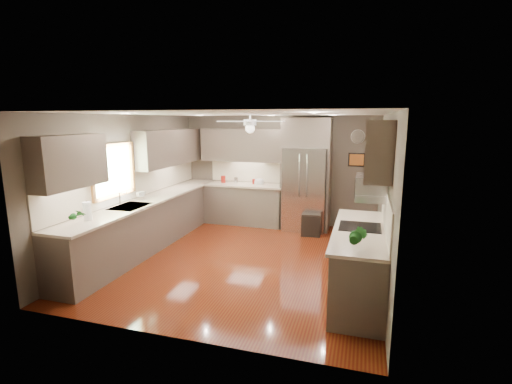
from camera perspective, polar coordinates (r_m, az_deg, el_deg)
The scene contains 27 objects.
floor at distance 6.62m, azimuth -1.65°, elevation -10.26°, with size 5.00×5.00×0.00m, color #4C130A.
ceiling at distance 6.17m, azimuth -1.78°, elevation 11.92°, with size 5.00×5.00×0.00m, color white.
wall_back at distance 8.65m, azimuth 3.46°, elevation 3.36°, with size 4.50×4.50×0.00m, color brown.
wall_front at distance 4.04m, azimuth -12.89°, elevation -5.86°, with size 4.50×4.50×0.00m, color brown.
wall_left at distance 7.29m, azimuth -18.78°, elevation 1.33°, with size 5.00×5.00×0.00m, color brown.
wall_right at distance 5.98m, azimuth 19.24°, elevation -0.72°, with size 5.00×5.00×0.00m, color brown.
canister_a at distance 8.81m, azimuth -5.06°, elevation 1.96°, with size 0.11×0.11×0.17m, color maroon.
canister_b at distance 8.72m, azimuth -3.07°, elevation 1.82°, with size 0.09×0.09×0.15m, color silver.
canister_d at distance 8.58m, azimuth -0.32°, elevation 1.62°, with size 0.08×0.08×0.12m, color maroon.
soap_bottle at distance 7.28m, azimuth -17.27°, elevation -0.29°, with size 0.09×0.09×0.19m, color white.
potted_plant_left at distance 5.80m, azimuth -25.96°, elevation -3.20°, with size 0.16×0.11×0.30m, color #164F18.
potted_plant_right at distance 4.37m, azimuth 15.46°, elevation -6.61°, with size 0.19×0.15×0.34m, color #164F18.
bowl at distance 8.52m, azimuth 0.47°, elevation 1.34°, with size 0.22×0.22×0.05m, color #C4BE93.
left_run at distance 7.41m, azimuth -15.87°, elevation -4.42°, with size 0.65×4.70×1.45m.
back_run at distance 8.70m, azimuth -1.70°, elevation -1.71°, with size 1.85×0.65×1.45m.
uppers at distance 7.11m, azimuth -5.67°, elevation 6.69°, with size 4.50×4.70×0.95m.
window at distance 6.83m, azimuth -21.13°, elevation 3.11°, with size 0.05×1.12×0.92m.
sink at distance 6.77m, azimuth -18.82°, elevation -2.34°, with size 0.50×0.70×0.32m.
refrigerator at distance 8.20m, azimuth 7.68°, elevation 2.42°, with size 1.06×0.75×2.45m.
right_run at distance 5.41m, azimuth 15.64°, elevation -10.18°, with size 0.70×2.20×1.45m.
microwave at distance 5.39m, azimuth 17.26°, elevation 0.66°, with size 0.43×0.55×0.34m.
ceiling_fan at distance 6.45m, azimuth -0.93°, elevation 10.40°, with size 1.18×1.18×0.32m.
recessed_lights at distance 6.56m, azimuth -1.01°, elevation 11.82°, with size 2.84×3.14×0.01m.
wall_clock at distance 8.35m, azimuth 15.40°, elevation 8.22°, with size 0.30×0.03×0.30m.
framed_print at distance 8.38m, azimuth 15.22°, elevation 4.81°, with size 0.36×0.03×0.30m.
stool at distance 7.97m, azimuth 8.48°, elevation -4.86°, with size 0.43×0.43×0.47m.
paper_towel at distance 6.02m, azimuth -24.54°, elevation -2.69°, with size 0.12×0.12×0.30m.
Camera 1 is at (1.93, -5.86, 2.41)m, focal length 26.00 mm.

